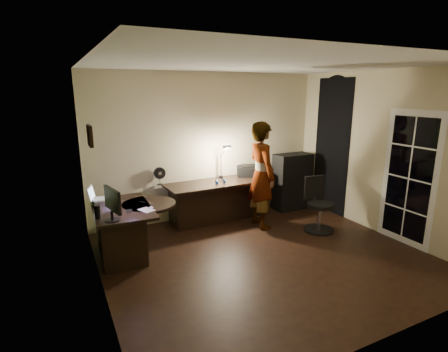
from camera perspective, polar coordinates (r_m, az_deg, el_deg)
name	(u,v)px	position (r m, az deg, el deg)	size (l,w,h in m)	color
floor	(265,256)	(5.30, 6.67, -12.92)	(4.50, 4.00, 0.01)	black
ceiling	(271,64)	(4.75, 7.63, 17.72)	(4.50, 4.00, 0.01)	silver
wall_back	(209,146)	(6.58, -2.53, 4.89)	(4.50, 0.01, 2.70)	#C2B790
wall_front	(393,210)	(3.42, 25.93, -5.05)	(4.50, 0.01, 2.70)	#C2B790
wall_left	(95,186)	(4.09, -20.31, -1.54)	(0.01, 4.00, 2.70)	#C2B790
wall_right	(382,154)	(6.36, 24.39, 3.34)	(0.01, 4.00, 2.70)	#C2B790
green_wall_overlay	(96,186)	(4.10, -20.10, -1.52)	(0.00, 4.00, 2.70)	#485C28
arched_doorway	(332,147)	(7.13, 17.17, 4.57)	(0.01, 0.90, 2.60)	black
french_door	(409,179)	(6.08, 27.96, -0.39)	(0.02, 0.92, 2.10)	white
framed_picture	(90,136)	(4.45, -21.07, 6.14)	(0.04, 0.30, 0.25)	black
desk_left	(123,231)	(5.37, -16.09, -8.63)	(0.79, 1.28, 0.74)	black
desk_right	(219,201)	(6.50, -0.75, -4.11)	(1.98, 0.69, 0.74)	black
cabinet	(292,181)	(7.23, 11.07, -0.88)	(0.76, 0.38, 1.13)	black
laptop_stand	(101,203)	(5.39, -19.45, -4.10)	(0.24, 0.20, 0.10)	silver
laptop	(101,193)	(5.35, -19.42, -2.57)	(0.29, 0.27, 0.20)	silver
monitor	(112,209)	(4.72, -17.88, -5.17)	(0.09, 0.47, 0.31)	black
mouse	(151,207)	(5.09, -11.78, -5.05)	(0.05, 0.08, 0.03)	silver
phone	(129,211)	(5.05, -15.24, -5.54)	(0.07, 0.14, 0.01)	black
pen	(142,202)	(5.39, -13.20, -4.16)	(0.01, 0.14, 0.01)	black
speaker	(97,212)	(4.86, -19.96, -5.56)	(0.07, 0.07, 0.19)	black
notepad	(147,210)	(5.03, -12.53, -5.46)	(0.16, 0.22, 0.01)	silver
desk_fan	(160,176)	(6.27, -10.48, -0.02)	(0.21, 0.11, 0.32)	black
headphones	(220,181)	(6.27, -0.60, -0.84)	(0.19, 0.08, 0.09)	navy
printer	(249,170)	(6.86, 4.15, 0.91)	(0.47, 0.37, 0.21)	black
desk_lamp	(221,160)	(6.54, -0.50, 2.60)	(0.17, 0.33, 0.72)	black
office_chair	(320,205)	(6.21, 15.47, -4.58)	(0.52, 0.52, 0.93)	black
person	(262,175)	(6.10, 6.15, 0.10)	(0.67, 0.44, 1.87)	#D8A88C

